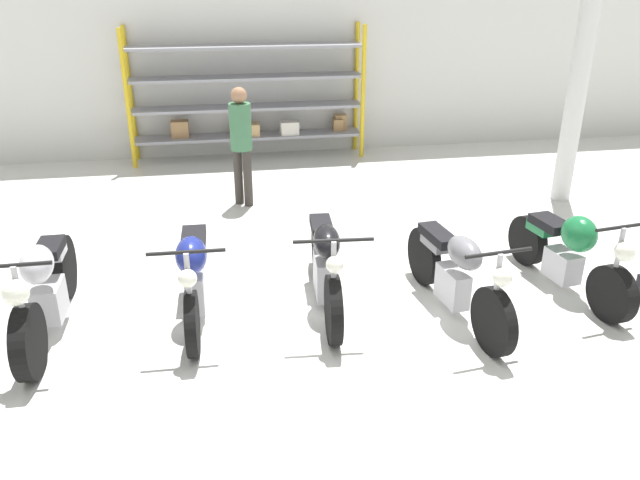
{
  "coord_description": "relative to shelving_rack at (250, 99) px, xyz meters",
  "views": [
    {
      "loc": [
        -1.02,
        -5.47,
        3.3
      ],
      "look_at": [
        0.0,
        0.4,
        0.7
      ],
      "focal_mm": 35.0,
      "sensor_mm": 36.0,
      "label": 1
    }
  ],
  "objects": [
    {
      "name": "support_pillar",
      "position": [
        4.56,
        -3.14,
        0.69
      ],
      "size": [
        0.28,
        0.28,
        3.6
      ],
      "color": "silver",
      "rests_on": "ground_plane"
    },
    {
      "name": "motorcycle_black",
      "position": [
        0.35,
        -5.76,
        -0.65
      ],
      "size": [
        0.74,
        2.17,
        1.05
      ],
      "rotation": [
        0.0,
        0.0,
        -1.65
      ],
      "color": "black",
      "rests_on": "ground_plane"
    },
    {
      "name": "person_browsing",
      "position": [
        -0.31,
        -2.55,
        -0.07
      ],
      "size": [
        0.45,
        0.45,
        1.76
      ],
      "rotation": [
        0.0,
        0.0,
        3.98
      ],
      "color": "#38332D",
      "rests_on": "ground_plane"
    },
    {
      "name": "motorcycle_blue",
      "position": [
        -1.0,
        -5.79,
        -0.64
      ],
      "size": [
        0.69,
        2.04,
        1.03
      ],
      "rotation": [
        0.0,
        0.0,
        -1.6
      ],
      "color": "black",
      "rests_on": "ground_plane"
    },
    {
      "name": "motorcycle_green",
      "position": [
        3.03,
        -5.92,
        -0.65
      ],
      "size": [
        0.6,
        2.02,
        1.03
      ],
      "rotation": [
        0.0,
        0.0,
        -1.43
      ],
      "color": "black",
      "rests_on": "ground_plane"
    },
    {
      "name": "motorcycle_grey",
      "position": [
        1.62,
        -6.21,
        -0.64
      ],
      "size": [
        0.66,
        2.14,
        1.02
      ],
      "rotation": [
        0.0,
        0.0,
        -1.45
      ],
      "color": "black",
      "rests_on": "ground_plane"
    },
    {
      "name": "ground_plane",
      "position": [
        0.31,
        -6.08,
        -1.11
      ],
      "size": [
        30.0,
        30.0,
        0.0
      ],
      "primitive_type": "plane",
      "color": "silver"
    },
    {
      "name": "motorcycle_silver",
      "position": [
        -2.41,
        -5.87,
        -0.64
      ],
      "size": [
        0.6,
        2.19,
        1.07
      ],
      "rotation": [
        0.0,
        0.0,
        -1.57
      ],
      "color": "black",
      "rests_on": "ground_plane"
    },
    {
      "name": "shelving_rack",
      "position": [
        0.0,
        0.0,
        0.0
      ],
      "size": [
        4.27,
        0.63,
        2.4
      ],
      "color": "gold",
      "rests_on": "ground_plane"
    },
    {
      "name": "back_wall",
      "position": [
        0.31,
        0.36,
        0.69
      ],
      "size": [
        30.0,
        0.08,
        3.6
      ],
      "color": "silver",
      "rests_on": "ground_plane"
    }
  ]
}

